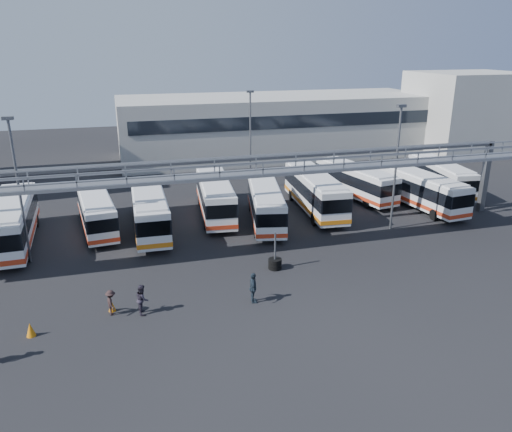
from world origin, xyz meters
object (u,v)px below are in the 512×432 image
object	(u,v)px
bus_5	(266,203)
bus_6	(315,191)
pedestrian_b	(142,299)
pedestrian_c	(111,303)
pedestrian_d	(253,288)
bus_1	(12,221)
light_pole_back	(250,135)
light_pole_left	(18,184)
bus_9	(440,176)
tire_stack	(275,263)
bus_3	(149,209)
cone_right	(112,306)
bus_8	(420,189)
light_pole_mid	(396,162)
cone_left	(30,330)
bus_7	(355,180)
bus_2	(96,210)
bus_4	(215,195)

from	to	relation	value
bus_5	bus_6	xyz separation A→B (m)	(5.27, 1.85, 0.17)
pedestrian_b	pedestrian_c	bearing A→B (deg)	79.99
pedestrian_d	bus_1	bearing A→B (deg)	55.99
pedestrian_c	pedestrian_d	bearing A→B (deg)	-106.36
light_pole_back	pedestrian_c	xyz separation A→B (m)	(-14.53, -23.11, -4.97)
light_pole_left	bus_9	distance (m)	39.39
tire_stack	pedestrian_c	bearing A→B (deg)	-163.13
bus_3	cone_right	xyz separation A→B (m)	(-3.23, -12.68, -1.54)
bus_5	cone_right	bearing A→B (deg)	-125.55
bus_8	tire_stack	xyz separation A→B (m)	(-17.20, -9.24, -1.39)
light_pole_mid	cone_left	world-z (taller)	light_pole_mid
light_pole_back	bus_8	world-z (taller)	light_pole_back
light_pole_left	pedestrian_d	world-z (taller)	light_pole_left
bus_6	pedestrian_b	distance (m)	21.95
light_pole_back	pedestrian_b	distance (m)	27.11
light_pole_back	bus_1	distance (m)	24.12
pedestrian_c	cone_left	distance (m)	4.31
light_pole_mid	bus_3	xyz separation A→B (m)	(-19.29, 4.99, -3.85)
light_pole_left	light_pole_mid	size ratio (longest dim) A/B	1.00
light_pole_back	bus_8	bearing A→B (deg)	-38.09
bus_7	pedestrian_c	bearing A→B (deg)	-154.71
light_pole_back	bus_5	xyz separation A→B (m)	(-1.61, -10.75, -3.95)
bus_2	bus_7	world-z (taller)	bus_7
pedestrian_c	light_pole_mid	bearing A→B (deg)	-80.79
cone_left	bus_8	bearing A→B (deg)	22.97
bus_4	bus_7	bearing A→B (deg)	12.22
bus_3	bus_5	size ratio (longest dim) A/B	1.03
light_pole_mid	bus_4	bearing A→B (deg)	151.17
light_pole_left	bus_8	world-z (taller)	light_pole_left
light_pole_back	bus_9	size ratio (longest dim) A/B	0.95
bus_7	cone_right	world-z (taller)	bus_7
pedestrian_d	pedestrian_c	bearing A→B (deg)	92.41
bus_4	bus_6	world-z (taller)	bus_6
bus_3	pedestrian_d	bearing A→B (deg)	-69.56
light_pole_left	bus_4	xyz separation A→B (m)	(14.63, 6.36, -3.85)
bus_1	bus_3	size ratio (longest dim) A/B	1.04
light_pole_left	bus_7	world-z (taller)	light_pole_left
bus_3	pedestrian_c	xyz separation A→B (m)	(-3.23, -13.10, -1.11)
bus_2	bus_7	size ratio (longest dim) A/B	0.95
bus_2	pedestrian_d	world-z (taller)	bus_2
bus_6	bus_3	bearing A→B (deg)	-171.25
pedestrian_d	tire_stack	world-z (taller)	tire_stack
bus_7	tire_stack	distance (m)	18.94
bus_5	pedestrian_b	xyz separation A→B (m)	(-11.20, -12.64, -0.89)
bus_9	bus_3	bearing A→B (deg)	-165.90
pedestrian_d	cone_right	size ratio (longest dim) A/B	2.85
light_pole_back	bus_4	world-z (taller)	light_pole_back
cone_right	tire_stack	distance (m)	11.19
bus_3	bus_4	world-z (taller)	bus_4
cone_left	tire_stack	bearing A→B (deg)	16.38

